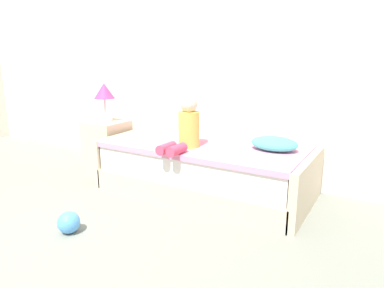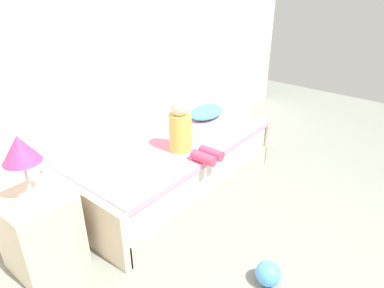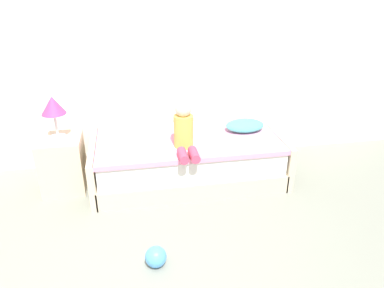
# 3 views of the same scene
# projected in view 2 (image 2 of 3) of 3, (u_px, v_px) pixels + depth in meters

# --- Properties ---
(wall_rear) EXTENTS (7.20, 0.10, 2.90)m
(wall_rear) POSITION_uv_depth(u_px,v_px,m) (57.00, 40.00, 2.71)
(wall_rear) COLOR silver
(wall_rear) RESTS_ON ground
(bed) EXTENTS (2.11, 1.00, 0.50)m
(bed) POSITION_uv_depth(u_px,v_px,m) (172.00, 164.00, 3.37)
(bed) COLOR beige
(bed) RESTS_ON ground
(nightstand) EXTENTS (0.44, 0.44, 0.60)m
(nightstand) POSITION_uv_depth(u_px,v_px,m) (41.00, 232.00, 2.42)
(nightstand) COLOR beige
(nightstand) RESTS_ON ground
(table_lamp) EXTENTS (0.24, 0.24, 0.45)m
(table_lamp) POSITION_uv_depth(u_px,v_px,m) (20.00, 152.00, 2.13)
(table_lamp) COLOR silver
(table_lamp) RESTS_ON nightstand
(child_figure) EXTENTS (0.20, 0.51, 0.50)m
(child_figure) POSITION_uv_depth(u_px,v_px,m) (185.00, 130.00, 2.98)
(child_figure) COLOR gold
(child_figure) RESTS_ON bed
(pillow) EXTENTS (0.44, 0.30, 0.13)m
(pillow) POSITION_uv_depth(u_px,v_px,m) (206.00, 112.00, 3.74)
(pillow) COLOR #4CCCBC
(pillow) RESTS_ON bed
(toy_ball) EXTENTS (0.17, 0.17, 0.17)m
(toy_ball) POSITION_uv_depth(u_px,v_px,m) (268.00, 274.00, 2.36)
(toy_ball) COLOR #4C99E5
(toy_ball) RESTS_ON ground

